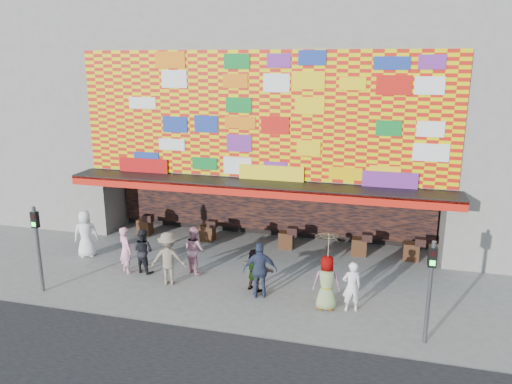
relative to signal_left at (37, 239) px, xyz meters
The scene contains 15 objects.
ground 6.64m from the signal_left, 13.61° to the left, with size 90.00×90.00×0.00m, color slate.
shop_building 11.98m from the signal_left, 57.35° to the left, with size 15.20×9.40×10.00m.
neighbor_left 12.40m from the signal_left, 125.59° to the left, with size 11.00×8.00×12.00m, color gray.
signal_left is the anchor object (origin of this frame).
signal_right 12.40m from the signal_left, ahead, with size 0.22×0.20×3.00m.
ped_a 3.28m from the signal_left, 95.75° to the left, with size 0.93×0.60×1.90m, color white.
ped_b 3.09m from the signal_left, 47.48° to the left, with size 0.64×0.42×1.75m, color #F7A0BF.
ped_c 3.64m from the signal_left, 41.95° to the left, with size 0.81×0.63×1.67m, color black.
ped_d 4.36m from the signal_left, 22.68° to the left, with size 1.22×0.70×1.89m, color #7F6E5C.
ped_e 7.47m from the signal_left, 11.61° to the left, with size 1.12×0.46×1.90m, color #323A58.
ped_f 7.31m from the signal_left, 15.59° to the left, with size 1.39×0.44×1.49m, color gray.
ped_g 9.61m from the signal_left, ahead, with size 0.87×0.56×1.77m, color gray.
ped_h 10.39m from the signal_left, ahead, with size 0.59×0.39×1.62m, color white.
ped_i 5.34m from the signal_left, 32.26° to the left, with size 0.86×0.67×1.77m, color #D0869B.
parasol 9.57m from the signal_left, ahead, with size 1.15×1.16×1.77m.
Camera 1 is at (4.86, -14.67, 7.63)m, focal length 35.00 mm.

